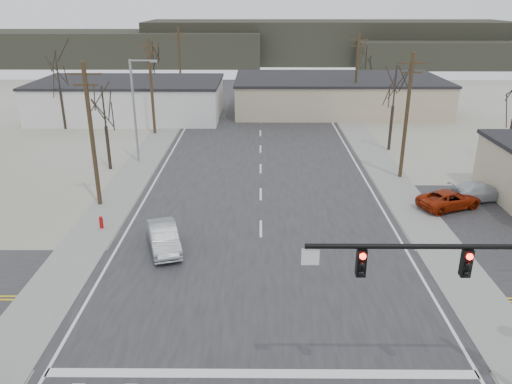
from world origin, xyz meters
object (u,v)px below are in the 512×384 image
at_px(traffic_signal_mast, 494,287).
at_px(car_far_a, 313,100).
at_px(car_parked_red, 449,199).
at_px(car_parked_silver, 481,191).
at_px(fire_hydrant, 101,222).
at_px(car_far_b, 262,86).
at_px(sedan_crossing, 164,237).

height_order(traffic_signal_mast, car_far_a, traffic_signal_mast).
height_order(car_parked_red, car_parked_silver, car_parked_silver).
distance_m(car_far_a, car_parked_silver, 34.64).
relative_size(fire_hydrant, car_far_b, 0.19).
height_order(traffic_signal_mast, car_parked_red, traffic_signal_mast).
height_order(fire_hydrant, car_far_a, car_far_a).
xyz_separation_m(traffic_signal_mast, car_far_a, (-0.75, 52.70, -3.77)).
bearing_deg(sedan_crossing, fire_hydrant, 131.23).
distance_m(car_far_a, car_parked_red, 35.52).
height_order(car_far_b, car_parked_silver, car_far_b).
bearing_deg(car_parked_silver, fire_hydrant, 87.42).
height_order(car_far_b, car_parked_red, car_far_b).
bearing_deg(car_far_b, car_far_a, -68.28).
relative_size(fire_hydrant, car_parked_red, 0.19).
xyz_separation_m(traffic_signal_mast, sedan_crossing, (-13.57, 11.42, -3.89)).
relative_size(car_far_b, car_parked_silver, 1.00).
relative_size(sedan_crossing, car_far_b, 0.97).
bearing_deg(fire_hydrant, car_far_b, 78.21).
xyz_separation_m(sedan_crossing, car_parked_silver, (21.67, 7.78, -0.08)).
relative_size(car_far_a, car_far_b, 1.29).
distance_m(sedan_crossing, car_parked_silver, 23.02).
distance_m(fire_hydrant, car_far_b, 51.01).
relative_size(traffic_signal_mast, car_parked_red, 1.95).
height_order(fire_hydrant, car_parked_silver, car_parked_silver).
bearing_deg(fire_hydrant, car_parked_red, 8.50).
bearing_deg(car_far_b, fire_hydrant, -111.26).
relative_size(car_far_a, car_parked_red, 1.28).
bearing_deg(car_far_a, car_parked_silver, 119.12).
bearing_deg(fire_hydrant, sedan_crossing, -31.58).
height_order(fire_hydrant, car_parked_red, car_parked_red).
bearing_deg(car_parked_silver, traffic_signal_mast, 143.74).
height_order(car_far_a, car_far_b, car_far_a).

